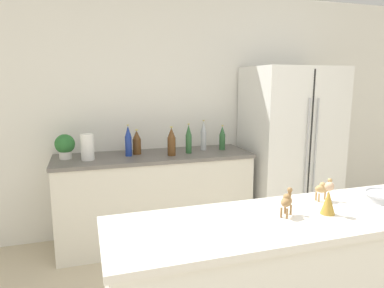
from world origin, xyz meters
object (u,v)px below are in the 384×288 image
(back_bottle_0, at_px, (171,142))
(back_bottle_1, at_px, (222,138))
(fruit_bowl, at_px, (384,196))
(camel_figurine_second, at_px, (287,201))
(back_bottle_2, at_px, (203,136))
(camel_figurine, at_px, (323,188))
(paper_towel_roll, at_px, (87,147))
(potted_plant, at_px, (65,145))
(refrigerator, at_px, (289,149))
(back_bottle_4, at_px, (137,143))
(back_bottle_5, at_px, (128,141))
(back_bottle_3, at_px, (189,139))
(wise_man_figurine_crimson, at_px, (328,200))

(back_bottle_0, distance_m, back_bottle_1, 0.60)
(back_bottle_0, distance_m, fruit_bowl, 1.92)
(camel_figurine_second, bearing_deg, back_bottle_0, 94.59)
(back_bottle_2, distance_m, camel_figurine, 1.81)
(back_bottle_0, bearing_deg, paper_towel_roll, 176.98)
(potted_plant, height_order, back_bottle_2, back_bottle_2)
(refrigerator, distance_m, paper_towel_roll, 2.13)
(back_bottle_1, distance_m, fruit_bowl, 1.89)
(paper_towel_roll, relative_size, back_bottle_2, 0.76)
(paper_towel_roll, height_order, back_bottle_4, back_bottle_4)
(back_bottle_4, relative_size, back_bottle_5, 0.81)
(back_bottle_3, height_order, camel_figurine_second, back_bottle_3)
(back_bottle_2, height_order, camel_figurine_second, back_bottle_2)
(back_bottle_0, distance_m, camel_figurine, 1.71)
(back_bottle_5, bearing_deg, back_bottle_3, -4.00)
(fruit_bowl, bearing_deg, back_bottle_5, 122.77)
(refrigerator, xyz_separation_m, fruit_bowl, (-0.55, -1.77, 0.10))
(camel_figurine, xyz_separation_m, wise_man_figurine_crimson, (-0.10, -0.17, -0.00))
(back_bottle_3, bearing_deg, potted_plant, 175.68)
(back_bottle_0, xyz_separation_m, camel_figurine_second, (0.14, -1.78, -0.01))
(refrigerator, relative_size, fruit_bowl, 8.32)
(potted_plant, bearing_deg, paper_towel_roll, -28.33)
(back_bottle_5, distance_m, wise_man_figurine_crimson, 2.06)
(back_bottle_2, distance_m, fruit_bowl, 1.96)
(potted_plant, height_order, back_bottle_4, back_bottle_4)
(back_bottle_0, distance_m, wise_man_figurine_crimson, 1.85)
(camel_figurine_second, bearing_deg, wise_man_figurine_crimson, -10.99)
(paper_towel_roll, relative_size, back_bottle_4, 0.98)
(paper_towel_roll, bearing_deg, back_bottle_0, -3.02)
(refrigerator, xyz_separation_m, wise_man_figurine_crimson, (-0.98, -1.84, 0.14))
(camel_figurine, distance_m, camel_figurine_second, 0.34)
(refrigerator, relative_size, camel_figurine_second, 13.00)
(back_bottle_0, height_order, fruit_bowl, back_bottle_0)
(paper_towel_roll, height_order, camel_figurine, paper_towel_roll)
(refrigerator, xyz_separation_m, camel_figurine_second, (-1.20, -1.80, 0.15))
(potted_plant, bearing_deg, back_bottle_4, 1.32)
(back_bottle_2, xyz_separation_m, camel_figurine, (0.07, -1.81, -0.03))
(back_bottle_0, bearing_deg, potted_plant, 171.43)
(camel_figurine, height_order, camel_figurine_second, camel_figurine_second)
(refrigerator, distance_m, potted_plant, 2.33)
(refrigerator, xyz_separation_m, back_bottle_5, (-1.74, 0.08, 0.17))
(back_bottle_5, distance_m, camel_figurine_second, 1.96)
(paper_towel_roll, relative_size, back_bottle_3, 0.81)
(camel_figurine, relative_size, wise_man_figurine_crimson, 0.76)
(back_bottle_0, height_order, back_bottle_5, back_bottle_5)
(paper_towel_roll, bearing_deg, back_bottle_5, 8.90)
(refrigerator, distance_m, back_bottle_1, 0.78)
(back_bottle_0, bearing_deg, wise_man_figurine_crimson, -78.92)
(back_bottle_2, height_order, back_bottle_5, back_bottle_2)
(potted_plant, bearing_deg, fruit_bowl, -47.01)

